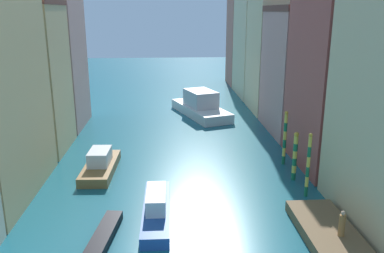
{
  "coord_description": "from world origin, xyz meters",
  "views": [
    {
      "loc": [
        -0.72,
        -15.81,
        12.95
      ],
      "look_at": [
        1.74,
        23.95,
        1.5
      ],
      "focal_mm": 37.71,
      "sensor_mm": 36.0,
      "label": 1
    }
  ],
  "objects_px": {
    "person_on_dock": "(342,224)",
    "motorboat_1": "(156,208)",
    "mooring_pole_2": "(285,137)",
    "mooring_pole_0": "(308,165)",
    "mooring_pole_1": "(295,156)",
    "vaporetto_white": "(201,106)",
    "motorboat_0": "(100,164)",
    "waterfront_dock": "(328,233)"
  },
  "relations": [
    {
      "from": "motorboat_0",
      "to": "person_on_dock",
      "type": "bearing_deg",
      "value": -38.1
    },
    {
      "from": "motorboat_0",
      "to": "mooring_pole_2",
      "type": "bearing_deg",
      "value": 3.09
    },
    {
      "from": "mooring_pole_1",
      "to": "mooring_pole_2",
      "type": "xyz_separation_m",
      "value": [
        0.16,
        3.41,
        0.4
      ]
    },
    {
      "from": "mooring_pole_1",
      "to": "vaporetto_white",
      "type": "relative_size",
      "value": 0.34
    },
    {
      "from": "person_on_dock",
      "to": "mooring_pole_1",
      "type": "bearing_deg",
      "value": 88.65
    },
    {
      "from": "vaporetto_white",
      "to": "mooring_pole_2",
      "type": "bearing_deg",
      "value": -71.78
    },
    {
      "from": "waterfront_dock",
      "to": "mooring_pole_1",
      "type": "distance_m",
      "value": 8.81
    },
    {
      "from": "mooring_pole_0",
      "to": "vaporetto_white",
      "type": "xyz_separation_m",
      "value": [
        -5.68,
        24.09,
        -1.26
      ]
    },
    {
      "from": "motorboat_0",
      "to": "mooring_pole_1",
      "type": "bearing_deg",
      "value": -9.34
    },
    {
      "from": "motorboat_1",
      "to": "mooring_pole_0",
      "type": "bearing_deg",
      "value": 12.55
    },
    {
      "from": "person_on_dock",
      "to": "mooring_pole_1",
      "type": "relative_size",
      "value": 0.39
    },
    {
      "from": "mooring_pole_0",
      "to": "person_on_dock",
      "type": "bearing_deg",
      "value": -92.0
    },
    {
      "from": "motorboat_1",
      "to": "vaporetto_white",
      "type": "bearing_deg",
      "value": 79.15
    },
    {
      "from": "mooring_pole_0",
      "to": "vaporetto_white",
      "type": "relative_size",
      "value": 0.41
    },
    {
      "from": "mooring_pole_2",
      "to": "motorboat_1",
      "type": "height_order",
      "value": "mooring_pole_2"
    },
    {
      "from": "mooring_pole_0",
      "to": "motorboat_1",
      "type": "bearing_deg",
      "value": -167.45
    },
    {
      "from": "person_on_dock",
      "to": "motorboat_1",
      "type": "distance_m",
      "value": 11.33
    },
    {
      "from": "waterfront_dock",
      "to": "mooring_pole_0",
      "type": "xyz_separation_m",
      "value": [
        0.57,
        5.67,
        2.09
      ]
    },
    {
      "from": "waterfront_dock",
      "to": "mooring_pole_1",
      "type": "xyz_separation_m",
      "value": [
        0.56,
        8.63,
        1.69
      ]
    },
    {
      "from": "person_on_dock",
      "to": "motorboat_1",
      "type": "xyz_separation_m",
      "value": [
        -10.53,
        4.12,
        -0.77
      ]
    },
    {
      "from": "mooring_pole_1",
      "to": "motorboat_1",
      "type": "distance_m",
      "value": 12.09
    },
    {
      "from": "mooring_pole_1",
      "to": "motorboat_1",
      "type": "xyz_separation_m",
      "value": [
        -10.75,
        -5.36,
        -1.4
      ]
    },
    {
      "from": "waterfront_dock",
      "to": "motorboat_0",
      "type": "xyz_separation_m",
      "value": [
        -15.02,
        11.19,
        0.32
      ]
    },
    {
      "from": "motorboat_0",
      "to": "motorboat_1",
      "type": "relative_size",
      "value": 0.87
    },
    {
      "from": "mooring_pole_0",
      "to": "motorboat_0",
      "type": "distance_m",
      "value": 16.63
    },
    {
      "from": "person_on_dock",
      "to": "mooring_pole_0",
      "type": "bearing_deg",
      "value": 88.0
    },
    {
      "from": "mooring_pole_2",
      "to": "motorboat_1",
      "type": "distance_m",
      "value": 14.11
    },
    {
      "from": "mooring_pole_0",
      "to": "mooring_pole_1",
      "type": "distance_m",
      "value": 2.99
    },
    {
      "from": "waterfront_dock",
      "to": "mooring_pole_0",
      "type": "bearing_deg",
      "value": 84.29
    },
    {
      "from": "mooring_pole_1",
      "to": "motorboat_1",
      "type": "relative_size",
      "value": 0.5
    },
    {
      "from": "mooring_pole_0",
      "to": "vaporetto_white",
      "type": "bearing_deg",
      "value": 103.26
    },
    {
      "from": "mooring_pole_1",
      "to": "motorboat_0",
      "type": "xyz_separation_m",
      "value": [
        -15.58,
        2.56,
        -1.37
      ]
    },
    {
      "from": "mooring_pole_0",
      "to": "vaporetto_white",
      "type": "distance_m",
      "value": 24.78
    },
    {
      "from": "motorboat_0",
      "to": "motorboat_1",
      "type": "height_order",
      "value": "motorboat_0"
    },
    {
      "from": "mooring_pole_0",
      "to": "motorboat_1",
      "type": "xyz_separation_m",
      "value": [
        -10.75,
        -2.39,
        -1.79
      ]
    },
    {
      "from": "person_on_dock",
      "to": "mooring_pole_2",
      "type": "relative_size",
      "value": 0.32
    },
    {
      "from": "person_on_dock",
      "to": "motorboat_0",
      "type": "bearing_deg",
      "value": 141.9
    },
    {
      "from": "mooring_pole_0",
      "to": "waterfront_dock",
      "type": "bearing_deg",
      "value": -95.71
    },
    {
      "from": "person_on_dock",
      "to": "mooring_pole_0",
      "type": "distance_m",
      "value": 6.6
    },
    {
      "from": "waterfront_dock",
      "to": "vaporetto_white",
      "type": "distance_m",
      "value": 30.2
    },
    {
      "from": "mooring_pole_0",
      "to": "mooring_pole_1",
      "type": "height_order",
      "value": "mooring_pole_0"
    },
    {
      "from": "mooring_pole_1",
      "to": "motorboat_0",
      "type": "relative_size",
      "value": 0.58
    }
  ]
}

